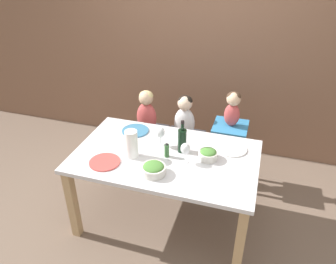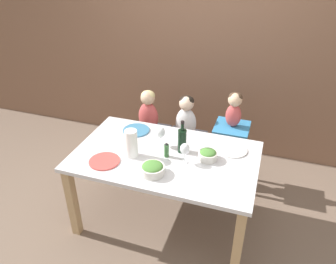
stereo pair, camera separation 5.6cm
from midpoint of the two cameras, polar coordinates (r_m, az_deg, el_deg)
The scene contains 19 objects.
ground_plane at distance 3.21m, azimuth 0.11°, elevation -14.85°, with size 14.00×14.00×0.00m, color #705B4C.
wall_back at distance 3.75m, azimuth 7.34°, elevation 15.94°, with size 10.00×0.06×2.70m.
dining_table at distance 2.79m, azimuth 0.12°, elevation -5.61°, with size 1.52×0.92×0.74m.
chair_far_left at distance 3.62m, azimuth -2.87°, elevation -0.82°, with size 0.40×0.40×0.47m.
chair_far_center at distance 3.51m, azimuth 3.48°, elevation -1.95°, with size 0.40×0.40×0.47m.
chair_right_highchair at distance 3.37m, azimuth 11.32°, elevation -1.25°, with size 0.34×0.34×0.69m.
person_child_left at distance 3.47m, azimuth -3.00°, elevation 3.77°, with size 0.22×0.16×0.47m.
person_child_center at distance 3.35m, azimuth 3.66°, elevation 2.75°, with size 0.22×0.16×0.47m.
person_baby_right at distance 3.20m, azimuth 11.97°, elevation 4.29°, with size 0.15×0.14×0.35m.
wine_bottle at distance 2.71m, azimuth 3.06°, elevation -1.40°, with size 0.07×0.07×0.29m.
paper_towel_roll at distance 2.66m, azimuth -5.80°, elevation -2.02°, with size 0.10×0.10×0.24m.
wine_glass_near at distance 2.58m, azimuth 3.57°, elevation -3.03°, with size 0.08×0.08×0.18m.
wine_glass_far at distance 2.79m, azimuth -0.72°, elevation -0.14°, with size 0.08×0.08×0.18m.
salad_bowl_large at distance 2.50m, azimuth -2.08°, elevation -6.41°, with size 0.19×0.19×0.09m.
salad_bowl_small at distance 2.67m, azimuth 7.53°, elevation -3.95°, with size 0.15×0.15×0.09m.
dinner_plate_front_left at distance 2.69m, azimuth -10.42°, elevation -5.02°, with size 0.25×0.25×0.01m.
dinner_plate_back_left at distance 3.07m, azimuth -5.04°, elevation 0.32°, with size 0.25×0.25×0.01m.
dinner_plate_back_right at distance 2.84m, azimuth 11.70°, elevation -3.06°, with size 0.25×0.25×0.01m.
condiment_bottle_hot_sauce at distance 2.67m, azimuth 0.34°, elevation -3.14°, with size 0.04×0.04×0.14m.
Camera 2 is at (0.74, -2.12, 2.29)m, focal length 35.00 mm.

